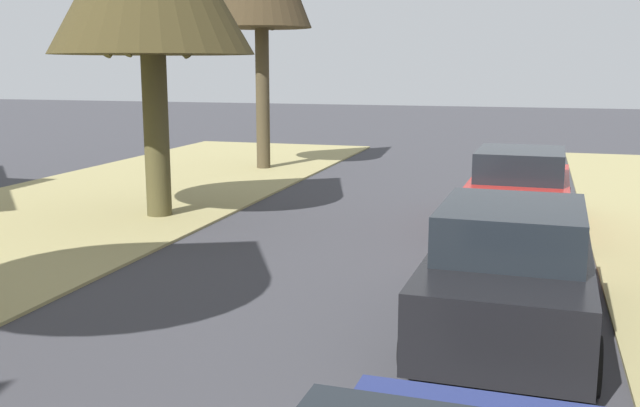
% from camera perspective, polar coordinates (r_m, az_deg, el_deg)
% --- Properties ---
extents(parked_sedan_black, '(2.04, 4.45, 1.57)m').
position_cam_1_polar(parked_sedan_black, '(9.08, 14.62, -5.17)').
color(parked_sedan_black, black).
rests_on(parked_sedan_black, ground).
extents(parked_sedan_red, '(2.04, 4.45, 1.57)m').
position_cam_1_polar(parked_sedan_red, '(14.76, 15.28, 0.88)').
color(parked_sedan_red, red).
rests_on(parked_sedan_red, ground).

